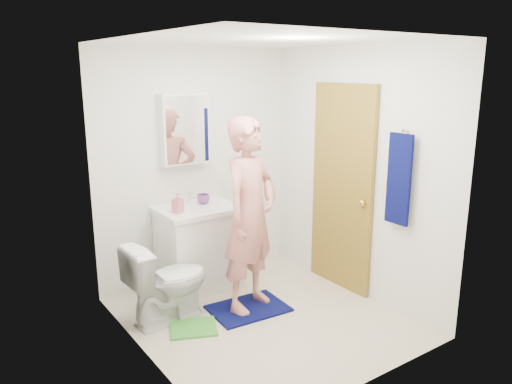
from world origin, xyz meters
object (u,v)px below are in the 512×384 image
(vanity_cabinet, at_px, (199,250))
(man, at_px, (250,215))
(soap_dispenser, at_px, (178,203))
(medicine_cabinet, at_px, (185,129))
(toothbrush_cup, at_px, (203,199))
(toilet, at_px, (168,281))
(towel, at_px, (399,179))

(vanity_cabinet, relative_size, man, 0.45)
(soap_dispenser, xyz_separation_m, man, (0.41, -0.61, -0.04))
(vanity_cabinet, relative_size, medicine_cabinet, 1.14)
(man, bearing_deg, medicine_cabinet, 78.85)
(toothbrush_cup, bearing_deg, medicine_cabinet, 124.32)
(toilet, bearing_deg, vanity_cabinet, -54.49)
(toothbrush_cup, bearing_deg, man, -85.70)
(vanity_cabinet, xyz_separation_m, toothbrush_cup, (0.11, 0.07, 0.50))
(toilet, bearing_deg, towel, -124.23)
(soap_dispenser, xyz_separation_m, toothbrush_cup, (0.36, 0.14, -0.04))
(toilet, xyz_separation_m, toothbrush_cup, (0.67, 0.53, 0.53))
(vanity_cabinet, xyz_separation_m, towel, (1.18, -1.48, 0.85))
(toothbrush_cup, bearing_deg, towel, -55.36)
(vanity_cabinet, bearing_deg, towel, -51.53)
(towel, bearing_deg, toothbrush_cup, 124.64)
(toilet, height_order, man, man)
(soap_dispenser, relative_size, toothbrush_cup, 1.50)
(medicine_cabinet, relative_size, toothbrush_cup, 5.52)
(toilet, bearing_deg, soap_dispenser, -42.51)
(towel, bearing_deg, vanity_cabinet, 128.47)
(soap_dispenser, bearing_deg, vanity_cabinet, 15.75)
(medicine_cabinet, distance_m, toilet, 1.52)
(vanity_cabinet, xyz_separation_m, soap_dispenser, (-0.25, -0.07, 0.55))
(toilet, relative_size, toothbrush_cup, 5.83)
(vanity_cabinet, height_order, towel, towel)
(towel, distance_m, soap_dispenser, 2.03)
(toothbrush_cup, distance_m, man, 0.76)
(medicine_cabinet, bearing_deg, vanity_cabinet, -90.00)
(toilet, xyz_separation_m, soap_dispenser, (0.31, 0.39, 0.58))
(man, bearing_deg, toilet, 141.35)
(medicine_cabinet, xyz_separation_m, towel, (1.18, -1.71, -0.35))
(medicine_cabinet, distance_m, towel, 2.11)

